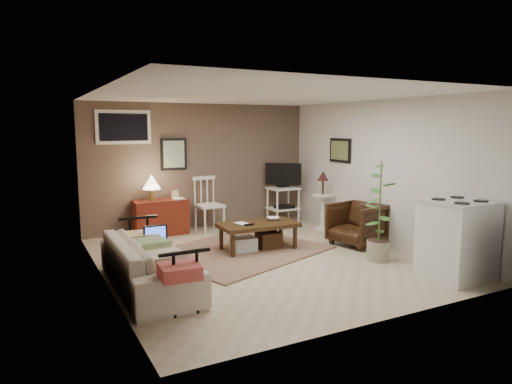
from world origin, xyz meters
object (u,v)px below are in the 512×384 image
sofa (149,255)px  side_table (323,193)px  armchair (357,222)px  coffee_table (258,234)px  potted_plant (380,207)px  red_console (160,214)px  spindle_chair (209,206)px  stove (457,239)px  tv_stand (283,191)px

sofa → side_table: (3.79, 1.68, 0.29)m
armchair → coffee_table: bearing=-118.2°
coffee_table → potted_plant: potted_plant is taller
sofa → red_console: size_ratio=1.86×
spindle_chair → stove: bearing=-65.7°
tv_stand → side_table: tv_stand is taller
red_console → potted_plant: 3.93m
armchair → potted_plant: 1.00m
stove → side_table: bearing=87.1°
spindle_chair → potted_plant: 3.34m
spindle_chair → sofa: bearing=-125.1°
spindle_chair → red_console: bearing=173.8°
tv_stand → side_table: 0.93m
coffee_table → side_table: (1.82, 0.79, 0.44)m
coffee_table → tv_stand: size_ratio=1.03×
side_table → armchair: side_table is taller
coffee_table → red_console: (-1.08, 1.77, 0.12)m
sofa → spindle_chair: bearing=-35.1°
red_console → stove: bearing=-56.5°
coffee_table → armchair: 1.69m
potted_plant → stove: 1.15m
coffee_table → sofa: 2.17m
spindle_chair → potted_plant: (1.48, -2.98, 0.31)m
sofa → armchair: 3.62m
stove → red_console: bearing=123.5°
armchair → potted_plant: (-0.31, -0.86, 0.41)m
tv_stand → armchair: tv_stand is taller
red_console → tv_stand: (2.54, -0.12, 0.26)m
coffee_table → red_console: size_ratio=1.13×
tv_stand → sofa: bearing=-143.4°
side_table → armchair: size_ratio=1.46×
coffee_table → sofa: (-1.97, -0.89, 0.14)m
stove → sofa: bearing=157.7°
coffee_table → tv_stand: (1.46, 1.65, 0.39)m
tv_stand → armchair: 2.12m
tv_stand → stove: tv_stand is taller
red_console → stove: (2.74, -4.15, 0.13)m
tv_stand → side_table: size_ratio=1.09×
tv_stand → stove: bearing=-87.2°
sofa → spindle_chair: 3.13m
spindle_chair → stove: (1.83, -4.05, 0.03)m
sofa → red_console: red_console is taller
spindle_chair → tv_stand: tv_stand is taller
armchair → red_console: bearing=-142.1°
sofa → stove: 3.92m
sofa → side_table: 4.16m
red_console → stove: 4.98m
armchair → potted_plant: size_ratio=0.52×
side_table → potted_plant: bearing=-103.5°
coffee_table → side_table: side_table is taller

